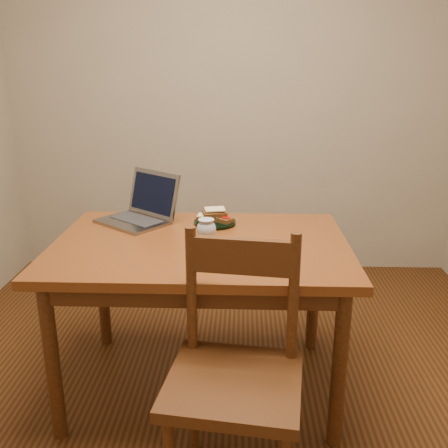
{
  "coord_description": "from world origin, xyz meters",
  "views": [
    {
      "loc": [
        0.07,
        -2.0,
        1.49
      ],
      "look_at": [
        -0.01,
        0.14,
        0.8
      ],
      "focal_mm": 40.0,
      "sensor_mm": 36.0,
      "label": 1
    }
  ],
  "objects_px": {
    "milk_glass": "(206,237)",
    "laptop": "(142,208)",
    "table": "(201,260)",
    "plate": "(215,223)",
    "chair": "(235,364)"
  },
  "relations": [
    {
      "from": "milk_glass",
      "to": "laptop",
      "type": "height_order",
      "value": "laptop"
    },
    {
      "from": "table",
      "to": "plate",
      "type": "height_order",
      "value": "plate"
    },
    {
      "from": "table",
      "to": "plate",
      "type": "distance_m",
      "value": 0.27
    },
    {
      "from": "chair",
      "to": "milk_glass",
      "type": "relative_size",
      "value": 3.26
    },
    {
      "from": "table",
      "to": "chair",
      "type": "distance_m",
      "value": 0.65
    },
    {
      "from": "table",
      "to": "laptop",
      "type": "distance_m",
      "value": 0.46
    },
    {
      "from": "table",
      "to": "laptop",
      "type": "height_order",
      "value": "laptop"
    },
    {
      "from": "chair",
      "to": "laptop",
      "type": "distance_m",
      "value": 1.07
    },
    {
      "from": "table",
      "to": "plate",
      "type": "relative_size",
      "value": 6.29
    },
    {
      "from": "chair",
      "to": "milk_glass",
      "type": "distance_m",
      "value": 0.56
    },
    {
      "from": "plate",
      "to": "table",
      "type": "bearing_deg",
      "value": -101.07
    },
    {
      "from": "chair",
      "to": "plate",
      "type": "xyz_separation_m",
      "value": [
        -0.12,
        0.86,
        0.23
      ]
    },
    {
      "from": "chair",
      "to": "plate",
      "type": "relative_size",
      "value": 2.43
    },
    {
      "from": "milk_glass",
      "to": "laptop",
      "type": "xyz_separation_m",
      "value": [
        -0.35,
        0.46,
        -0.01
      ]
    },
    {
      "from": "milk_glass",
      "to": "laptop",
      "type": "bearing_deg",
      "value": 127.52
    }
  ]
}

